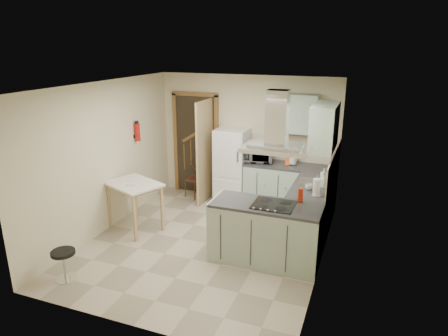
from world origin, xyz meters
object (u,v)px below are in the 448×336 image
at_px(fridge, 232,166).
at_px(microwave, 258,154).
at_px(peninsula, 266,233).
at_px(stool, 65,265).
at_px(extractor_hood, 276,149).
at_px(drop_leaf_table, 135,206).
at_px(bentwood_chair, 195,179).

height_order(fridge, microwave, fridge).
distance_m(fridge, peninsula, 2.35).
xyz_separation_m(fridge, stool, (-1.18, -3.41, -0.54)).
relative_size(fridge, microwave, 2.78).
bearing_deg(extractor_hood, fridge, 123.79).
distance_m(extractor_hood, drop_leaf_table, 2.79).
bearing_deg(stool, microwave, 63.36).
distance_m(peninsula, stool, 2.81).
bearing_deg(bentwood_chair, microwave, 23.03).
distance_m(peninsula, microwave, 2.19).
xyz_separation_m(peninsula, drop_leaf_table, (-2.36, 0.24, -0.03)).
distance_m(peninsula, drop_leaf_table, 2.37).
relative_size(drop_leaf_table, microwave, 1.65).
height_order(drop_leaf_table, stool, drop_leaf_table).
bearing_deg(microwave, extractor_hood, -79.52).
xyz_separation_m(bentwood_chair, microwave, (1.34, 0.03, 0.66)).
bearing_deg(peninsula, bentwood_chair, 136.11).
bearing_deg(extractor_hood, drop_leaf_table, 174.37).
bearing_deg(microwave, bentwood_chair, 169.68).
height_order(extractor_hood, stool, extractor_hood).
height_order(bentwood_chair, microwave, microwave).
relative_size(extractor_hood, microwave, 1.67).
xyz_separation_m(drop_leaf_table, bentwood_chair, (0.33, 1.71, -0.02)).
xyz_separation_m(drop_leaf_table, stool, (-0.05, -1.67, -0.20)).
height_order(peninsula, drop_leaf_table, peninsula).
xyz_separation_m(peninsula, extractor_hood, (0.10, 0.00, 1.27)).
distance_m(fridge, bentwood_chair, 0.88).
relative_size(peninsula, stool, 3.62).
bearing_deg(stool, bentwood_chair, 83.67).
bearing_deg(stool, peninsula, 30.65).
bearing_deg(stool, drop_leaf_table, 88.29).
distance_m(fridge, extractor_hood, 2.57).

